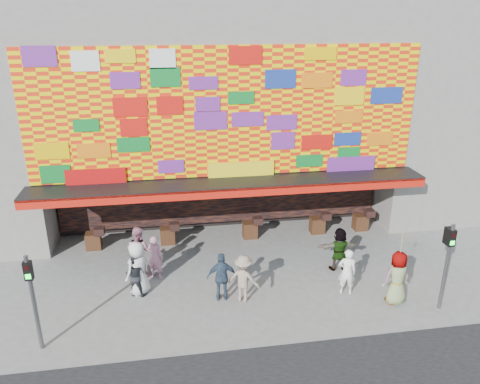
{
  "coord_description": "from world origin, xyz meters",
  "views": [
    {
      "loc": [
        -2.32,
        -13.28,
        9.0
      ],
      "look_at": [
        0.15,
        2.0,
        3.12
      ],
      "focal_mm": 35.0,
      "sensor_mm": 36.0,
      "label": 1
    }
  ],
  "objects_px": {
    "ped_c": "(135,275)",
    "ped_f": "(339,249)",
    "ped_b": "(155,257)",
    "ped_g": "(397,278)",
    "signal_right": "(448,258)",
    "signal_left": "(32,293)",
    "ped_i": "(138,251)",
    "ped_h": "(347,272)",
    "ped_a": "(138,268)",
    "ped_e": "(222,277)",
    "ped_d": "(243,279)",
    "parasol": "(402,244)"
  },
  "relations": [
    {
      "from": "ped_c",
      "to": "ped_f",
      "type": "xyz_separation_m",
      "value": [
        7.42,
        0.54,
        0.09
      ]
    },
    {
      "from": "ped_b",
      "to": "ped_g",
      "type": "bearing_deg",
      "value": -173.09
    },
    {
      "from": "signal_right",
      "to": "signal_left",
      "type": "bearing_deg",
      "value": 180.0
    },
    {
      "from": "ped_f",
      "to": "ped_i",
      "type": "xyz_separation_m",
      "value": [
        -7.36,
        0.82,
        0.11
      ]
    },
    {
      "from": "signal_left",
      "to": "ped_h",
      "type": "height_order",
      "value": "signal_left"
    },
    {
      "from": "ped_a",
      "to": "ped_h",
      "type": "relative_size",
      "value": 1.16
    },
    {
      "from": "ped_f",
      "to": "ped_h",
      "type": "distance_m",
      "value": 1.64
    },
    {
      "from": "ped_e",
      "to": "ped_h",
      "type": "distance_m",
      "value": 4.25
    },
    {
      "from": "ped_d",
      "to": "ped_a",
      "type": "bearing_deg",
      "value": 11.03
    },
    {
      "from": "ped_a",
      "to": "ped_d",
      "type": "xyz_separation_m",
      "value": [
        3.45,
        -1.02,
        -0.13
      ]
    },
    {
      "from": "signal_left",
      "to": "ped_e",
      "type": "height_order",
      "value": "signal_left"
    },
    {
      "from": "ped_g",
      "to": "signal_left",
      "type": "bearing_deg",
      "value": -1.97
    },
    {
      "from": "ped_e",
      "to": "ped_g",
      "type": "relative_size",
      "value": 0.92
    },
    {
      "from": "ped_b",
      "to": "ped_e",
      "type": "bearing_deg",
      "value": 168.04
    },
    {
      "from": "ped_e",
      "to": "ped_g",
      "type": "distance_m",
      "value": 5.75
    },
    {
      "from": "signal_left",
      "to": "ped_e",
      "type": "distance_m",
      "value": 5.77
    },
    {
      "from": "ped_b",
      "to": "ped_e",
      "type": "height_order",
      "value": "ped_e"
    },
    {
      "from": "signal_left",
      "to": "ped_b",
      "type": "bearing_deg",
      "value": 46.47
    },
    {
      "from": "ped_c",
      "to": "ped_h",
      "type": "xyz_separation_m",
      "value": [
        7.1,
        -1.07,
        0.09
      ]
    },
    {
      "from": "ped_h",
      "to": "ped_b",
      "type": "bearing_deg",
      "value": -2.54
    },
    {
      "from": "ped_d",
      "to": "ped_e",
      "type": "distance_m",
      "value": 0.71
    },
    {
      "from": "ped_d",
      "to": "ped_h",
      "type": "relative_size",
      "value": 1.0
    },
    {
      "from": "signal_left",
      "to": "ped_b",
      "type": "relative_size",
      "value": 1.79
    },
    {
      "from": "signal_right",
      "to": "ped_d",
      "type": "height_order",
      "value": "signal_right"
    },
    {
      "from": "ped_a",
      "to": "ped_e",
      "type": "height_order",
      "value": "ped_a"
    },
    {
      "from": "ped_g",
      "to": "ped_b",
      "type": "bearing_deg",
      "value": -24.87
    },
    {
      "from": "ped_e",
      "to": "ped_g",
      "type": "height_order",
      "value": "ped_g"
    },
    {
      "from": "ped_b",
      "to": "ped_d",
      "type": "relative_size",
      "value": 1.0
    },
    {
      "from": "ped_c",
      "to": "signal_left",
      "type": "bearing_deg",
      "value": 61.93
    },
    {
      "from": "signal_left",
      "to": "ped_c",
      "type": "bearing_deg",
      "value": 42.99
    },
    {
      "from": "ped_f",
      "to": "parasol",
      "type": "relative_size",
      "value": 0.9
    },
    {
      "from": "signal_left",
      "to": "signal_right",
      "type": "height_order",
      "value": "same"
    },
    {
      "from": "signal_right",
      "to": "ped_f",
      "type": "relative_size",
      "value": 1.79
    },
    {
      "from": "signal_left",
      "to": "ped_h",
      "type": "relative_size",
      "value": 1.79
    },
    {
      "from": "ped_b",
      "to": "ped_g",
      "type": "distance_m",
      "value": 8.36
    },
    {
      "from": "ped_c",
      "to": "ped_g",
      "type": "height_order",
      "value": "ped_g"
    },
    {
      "from": "ped_a",
      "to": "ped_c",
      "type": "relative_size",
      "value": 1.29
    },
    {
      "from": "ped_d",
      "to": "ped_h",
      "type": "xyz_separation_m",
      "value": [
        3.55,
        -0.12,
        -0.0
      ]
    },
    {
      "from": "signal_left",
      "to": "ped_g",
      "type": "bearing_deg",
      "value": 2.75
    },
    {
      "from": "ped_g",
      "to": "ped_i",
      "type": "distance_m",
      "value": 9.04
    },
    {
      "from": "ped_a",
      "to": "ped_f",
      "type": "xyz_separation_m",
      "value": [
        7.31,
        0.47,
        -0.13
      ]
    },
    {
      "from": "ped_g",
      "to": "parasol",
      "type": "xyz_separation_m",
      "value": [
        0.0,
        0.0,
        1.22
      ]
    },
    {
      "from": "signal_right",
      "to": "ped_e",
      "type": "bearing_deg",
      "value": 166.85
    },
    {
      "from": "ped_h",
      "to": "ped_g",
      "type": "bearing_deg",
      "value": 165.8
    },
    {
      "from": "ped_d",
      "to": "ped_e",
      "type": "xyz_separation_m",
      "value": [
        -0.69,
        0.18,
        0.03
      ]
    },
    {
      "from": "ped_c",
      "to": "signal_right",
      "type": "bearing_deg",
      "value": -174.79
    },
    {
      "from": "ped_d",
      "to": "ped_f",
      "type": "xyz_separation_m",
      "value": [
        3.86,
        1.49,
        0.0
      ]
    },
    {
      "from": "signal_left",
      "to": "ped_i",
      "type": "height_order",
      "value": "signal_left"
    },
    {
      "from": "ped_c",
      "to": "parasol",
      "type": "bearing_deg",
      "value": -173.44
    },
    {
      "from": "signal_left",
      "to": "ped_g",
      "type": "xyz_separation_m",
      "value": [
        11.09,
        0.53,
        -0.93
      ]
    }
  ]
}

